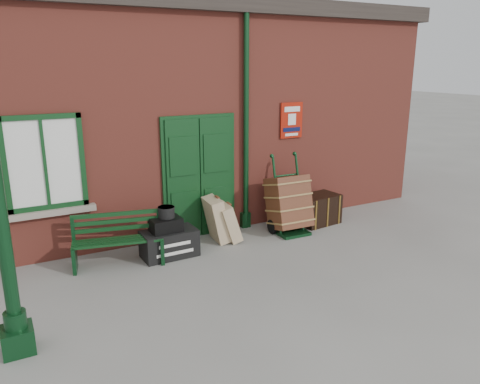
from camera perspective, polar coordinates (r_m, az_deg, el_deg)
ground at (r=7.85m, az=1.56°, el=-8.17°), size 80.00×80.00×0.00m
station_building at (r=10.41m, az=-8.06°, el=9.90°), size 10.30×4.30×4.36m
canopy_column at (r=5.52m, az=-26.93°, el=-4.66°), size 0.34×0.34×3.61m
bench at (r=7.76m, az=-14.68°, el=-5.50°), size 1.46×0.72×0.87m
houdini_trunk at (r=7.96m, az=-8.60°, el=-6.22°), size 0.92×0.52×0.46m
strongbox at (r=7.83m, az=-9.05°, el=-3.95°), size 0.51×0.38×0.23m
hatbox at (r=7.80m, az=-8.98°, el=-2.43°), size 0.28×0.28×0.18m
suitcase_back at (r=8.49m, az=-2.89°, el=-3.34°), size 0.43×0.60×0.83m
suitcase_front at (r=8.50m, az=-1.50°, el=-3.71°), size 0.44×0.54×0.71m
porter_trolley at (r=8.93m, az=5.97°, el=-1.39°), size 0.73×0.79×1.47m
dark_trunk at (r=9.56m, az=9.51°, el=-2.08°), size 0.88×0.63×0.59m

